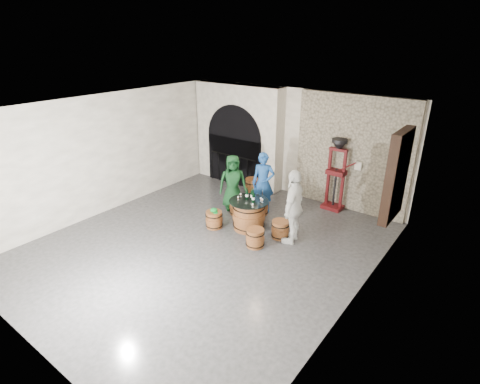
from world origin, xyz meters
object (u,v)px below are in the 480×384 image
Objects in this scene: barrel_stool_near_right at (255,238)px; barrel_stool_right at (280,229)px; corking_press at (337,169)px; side_barrel at (252,188)px; barrel_stool_left at (237,206)px; barrel_stool_near_left at (214,219)px; barrel_table at (249,215)px; person_green at (233,182)px; wine_bottle_center at (253,197)px; barrel_stool_far at (260,207)px; person_blue at (263,183)px; wine_bottle_right at (252,195)px; wine_bottle_left at (247,194)px; person_white at (294,207)px.

barrel_stool_right is at bearing 70.39° from barrel_stool_near_right.
side_barrel is at bearing -161.21° from corking_press.
barrel_stool_left is 0.98m from barrel_stool_near_left.
barrel_stool_left is 1.77m from barrel_stool_near_right.
barrel_table is 0.64× the size of person_green.
barrel_stool_near_left is 3.64m from corking_press.
barrel_stool_left is at bearing 90.04° from barrel_stool_near_left.
corking_press is (1.22, 2.42, 0.80)m from barrel_table.
barrel_stool_left is at bearing 165.93° from barrel_stool_right.
wine_bottle_center is (0.13, 0.00, 0.52)m from barrel_table.
barrel_stool_right is 1.00× the size of barrel_stool_near_left.
person_green reaches higher than barrel_stool_right.
barrel_stool_far is at bearing 120.34° from barrel_stool_near_right.
barrel_stool_right is 0.28× the size of person_green.
barrel_table is 1.35m from person_green.
wine_bottle_center is (0.42, -1.07, 0.06)m from person_blue.
wine_bottle_right reaches higher than side_barrel.
person_blue is 1.15m from wine_bottle_center.
barrel_table is at bearing -33.44° from barrel_stool_left.
barrel_stool_left is 1.68m from barrel_stool_right.
person_blue is (0.78, 0.36, 0.06)m from person_green.
corking_press is (1.09, 2.42, 0.28)m from wine_bottle_center.
barrel_stool_near_left is 1.18m from wine_bottle_right.
corking_press reaches higher than barrel_stool_near_left.
wine_bottle_center is at bearing -53.89° from side_barrel.
person_green is at bearing 142.03° from barrel_stool_near_right.
barrel_stool_near_right is 1.06m from wine_bottle_center.
person_green reaches higher than barrel_stool_left.
barrel_stool_far is 1.37× the size of wine_bottle_right.
side_barrel is (-1.11, 1.70, -0.09)m from barrel_table.
barrel_stool_left and barrel_stool_near_right have the same top height.
barrel_stool_right is (1.63, -0.41, 0.00)m from barrel_stool_left.
barrel_stool_right is 1.66m from person_blue.
barrel_stool_far is 1.22m from side_barrel.
wine_bottle_left is at bearing 137.48° from barrel_stool_near_right.
side_barrel is 2.59m from corking_press.
wine_bottle_left is at bearing 166.93° from wine_bottle_center.
barrel_table is at bearing 33.52° from barrel_stool_near_left.
barrel_stool_far is at bearing 69.35° from barrel_stool_near_left.
person_white is (1.20, 0.11, 0.53)m from barrel_table.
wine_bottle_left and wine_bottle_center have the same top height.
barrel_stool_far is at bearing -129.36° from person_white.
barrel_stool_near_right is (1.38, -1.12, 0.00)m from barrel_stool_left.
person_blue is 1.01m from wine_bottle_right.
person_white reaches higher than wine_bottle_right.
barrel_stool_far is 1.00× the size of barrel_stool_near_right.
barrel_stool_far is at bearing 35.87° from barrel_stool_left.
wine_bottle_left is at bearing 152.07° from barrel_table.
wine_bottle_left is at bearing -99.41° from person_white.
barrel_table reaches higher than side_barrel.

